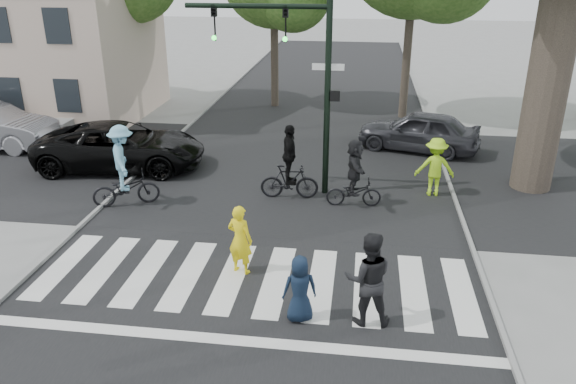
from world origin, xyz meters
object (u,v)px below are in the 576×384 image
traffic_signal (298,63)px  pedestrian_adult (368,279)px  pedestrian_child (300,289)px  car_suv (121,146)px  cyclist_left (124,171)px  cyclist_right (354,177)px  cyclist_mid (289,169)px  car_grey (419,131)px  pedestrian_woman (240,240)px

traffic_signal → pedestrian_adult: traffic_signal is taller
pedestrian_child → car_suv: car_suv is taller
pedestrian_adult → cyclist_left: (-6.88, 4.78, 0.06)m
pedestrian_adult → cyclist_right: cyclist_right is taller
traffic_signal → cyclist_right: bearing=-26.6°
traffic_signal → pedestrian_adult: bearing=-71.8°
pedestrian_child → cyclist_mid: (-1.00, 6.02, 0.22)m
cyclist_left → car_suv: size_ratio=0.43×
cyclist_right → car_suv: 8.15m
pedestrian_adult → car_grey: size_ratio=0.44×
cyclist_left → cyclist_mid: cyclist_left is taller
pedestrian_child → cyclist_right: size_ratio=0.70×
cyclist_right → pedestrian_woman: bearing=-120.8°
traffic_signal → cyclist_left: (-4.75, -1.67, -2.87)m
pedestrian_child → pedestrian_adult: pedestrian_adult is taller
pedestrian_adult → car_grey: 11.16m
cyclist_right → car_grey: size_ratio=0.46×
car_grey → car_suv: bearing=-55.5°
pedestrian_woman → pedestrian_adult: pedestrian_adult is taller
traffic_signal → pedestrian_adult: (2.13, -6.45, -2.94)m
cyclist_mid → cyclist_right: size_ratio=1.12×
pedestrian_woman → car_suv: size_ratio=0.30×
cyclist_mid → pedestrian_child: bearing=-80.5°
pedestrian_adult → cyclist_right: bearing=-91.0°
traffic_signal → car_grey: 6.80m
pedestrian_adult → pedestrian_woman: bearing=-33.4°
cyclist_left → pedestrian_child: bearing=-41.2°
traffic_signal → pedestrian_woman: 5.85m
pedestrian_adult → cyclist_right: 5.60m
car_suv → cyclist_right: bearing=-111.2°
traffic_signal → cyclist_right: size_ratio=3.02×
pedestrian_child → car_grey: car_grey is taller
cyclist_right → cyclist_left: bearing=-172.9°
pedestrian_woman → cyclist_mid: (0.53, 4.39, 0.10)m
traffic_signal → pedestrian_child: size_ratio=4.32×
pedestrian_adult → car_grey: bearing=-104.5°
traffic_signal → pedestrian_child: bearing=-82.8°
pedestrian_adult → cyclist_left: size_ratio=0.81×
traffic_signal → car_suv: 7.00m
pedestrian_adult → cyclist_mid: 6.35m
pedestrian_woman → pedestrian_child: bearing=152.1°
cyclist_right → pedestrian_adult: bearing=-85.9°
pedestrian_woman → pedestrian_child: 2.24m
pedestrian_child → pedestrian_adult: bearing=169.0°
traffic_signal → cyclist_left: traffic_signal is taller
traffic_signal → pedestrian_child: (0.83, -6.56, -3.21)m
traffic_signal → pedestrian_woman: (-0.70, -4.93, -3.08)m
pedestrian_woman → car_suv: bearing=-29.8°
cyclist_right → car_grey: 5.86m
cyclist_left → pedestrian_woman: bearing=-38.8°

